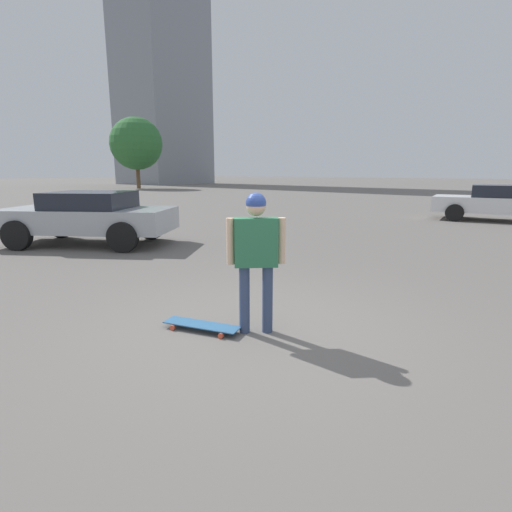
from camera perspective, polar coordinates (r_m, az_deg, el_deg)
name	(u,v)px	position (r m, az deg, el deg)	size (l,w,h in m)	color
ground_plane	(256,332)	(4.72, 0.00, -10.77)	(220.00, 220.00, 0.00)	slate
person	(256,247)	(4.43, 0.00, 1.23)	(0.46, 0.53, 1.60)	#38476B
skateboard	(202,325)	(4.78, -7.77, -9.75)	(0.45, 0.96, 0.07)	#336693
car_parked_near	(89,216)	(10.93, -22.81, 5.27)	(3.68, 4.52, 1.33)	#ADB2B7
car_parked_far	(499,202)	(17.45, 31.35, 6.60)	(2.39, 4.55, 1.33)	silver
building_block_distant	(160,41)	(64.50, -13.54, 27.68)	(10.97, 9.38, 39.13)	gray
tree_distant	(136,144)	(45.42, -16.74, 15.12)	(5.44, 5.44, 7.39)	brown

